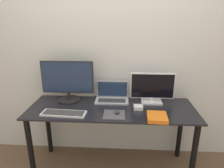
# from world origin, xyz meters

# --- Properties ---
(wall_back) EXTENTS (7.00, 0.05, 2.50)m
(wall_back) POSITION_xyz_m (0.00, 0.68, 1.25)
(wall_back) COLOR silver
(wall_back) RESTS_ON ground_plane
(desk) EXTENTS (1.76, 0.62, 0.77)m
(desk) POSITION_xyz_m (0.00, 0.31, 0.63)
(desk) COLOR black
(desk) RESTS_ON ground_plane
(monitor_left) EXTENTS (0.58, 0.25, 0.46)m
(monitor_left) POSITION_xyz_m (-0.50, 0.47, 1.00)
(monitor_left) COLOR black
(monitor_left) RESTS_ON desk
(monitor_right) EXTENTS (0.48, 0.16, 0.34)m
(monitor_right) POSITION_xyz_m (0.44, 0.47, 0.93)
(monitor_right) COLOR silver
(monitor_right) RESTS_ON desk
(laptop) EXTENTS (0.37, 0.21, 0.21)m
(laptop) POSITION_xyz_m (-0.01, 0.51, 0.82)
(laptop) COLOR #ADADB2
(laptop) RESTS_ON desk
(keyboard) EXTENTS (0.45, 0.17, 0.02)m
(keyboard) POSITION_xyz_m (-0.46, 0.13, 0.78)
(keyboard) COLOR silver
(keyboard) RESTS_ON desk
(mousepad) EXTENTS (0.21, 0.21, 0.00)m
(mousepad) POSITION_xyz_m (0.03, 0.14, 0.77)
(mousepad) COLOR #47474C
(mousepad) RESTS_ON desk
(mouse) EXTENTS (0.04, 0.07, 0.03)m
(mouse) POSITION_xyz_m (0.06, 0.17, 0.79)
(mouse) COLOR #333333
(mouse) RESTS_ON mousepad
(book) EXTENTS (0.20, 0.22, 0.04)m
(book) POSITION_xyz_m (0.44, 0.09, 0.78)
(book) COLOR orange
(book) RESTS_ON desk
(power_brick) EXTENTS (0.09, 0.09, 0.04)m
(power_brick) POSITION_xyz_m (0.28, 0.29, 0.79)
(power_brick) COLOR white
(power_brick) RESTS_ON desk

